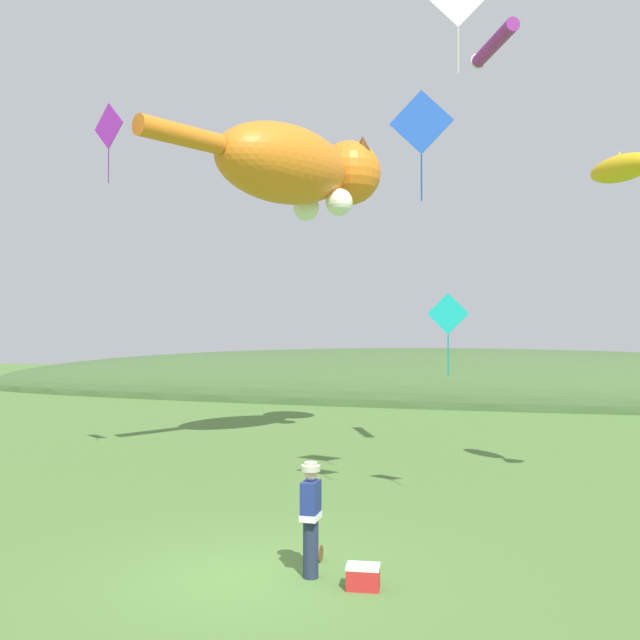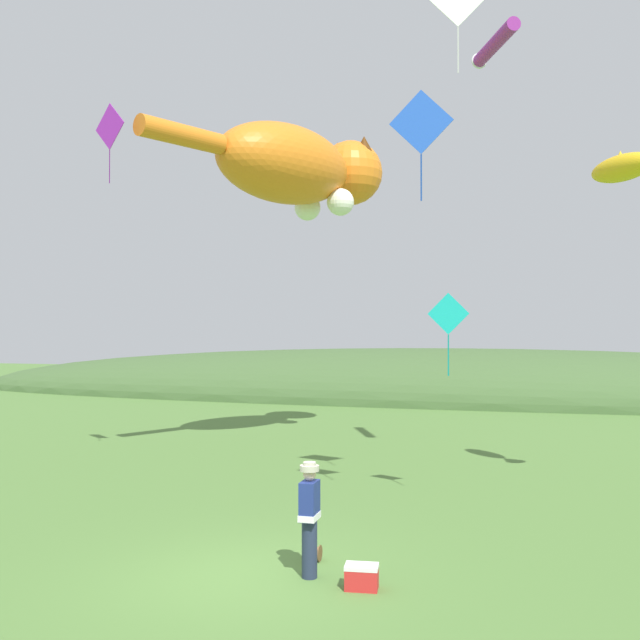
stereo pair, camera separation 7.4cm
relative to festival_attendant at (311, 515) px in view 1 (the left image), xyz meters
name	(u,v)px [view 1 (the left image)]	position (x,y,z in m)	size (l,w,h in m)	color
ground_plane	(248,577)	(-0.93, -0.25, -0.95)	(120.00, 120.00, 0.00)	#517A38
distant_hill_ridge	(449,399)	(-0.93, 29.85, -0.95)	(62.53, 11.55, 5.68)	#426033
festival_attendant	(311,515)	(0.00, 0.00, 0.00)	(0.30, 0.43, 1.77)	#232D47
kite_spool	(316,553)	(-0.14, 0.77, -0.82)	(0.16, 0.27, 0.27)	olive
picnic_cooler	(363,577)	(0.88, -0.26, -0.77)	(0.53, 0.39, 0.36)	red
kite_giant_cat	(299,168)	(-4.01, 11.87, 8.25)	(5.31, 9.12, 3.00)	orange
kite_fish_windsock	(630,166)	(5.54, 7.14, 6.66)	(2.03, 2.23, 0.73)	gold
kite_tube_streamer	(494,44)	(2.43, 8.51, 10.36)	(1.36, 2.41, 0.44)	#8C268C
kite_diamond_violet	(109,127)	(-7.48, 6.06, 8.30)	(1.17, 0.48, 2.15)	purple
kite_diamond_teal	(448,315)	(1.57, 5.12, 3.20)	(0.91, 0.08, 1.81)	#19BFBF
kite_diamond_blue	(421,123)	(1.29, 3.08, 6.84)	(1.24, 0.06, 2.14)	blue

